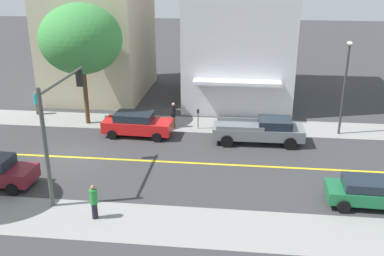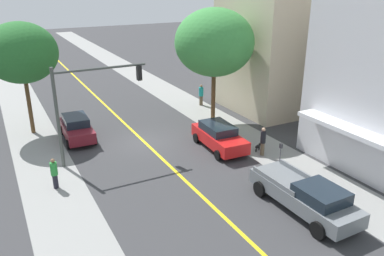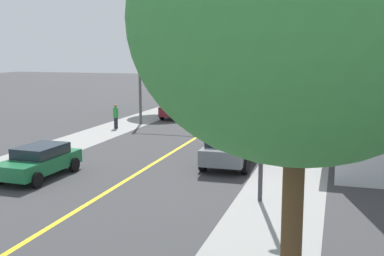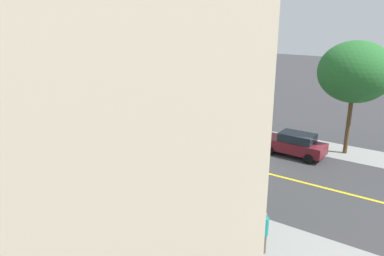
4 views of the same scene
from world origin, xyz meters
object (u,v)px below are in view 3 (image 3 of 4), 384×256
at_px(street_tree_left_far, 304,40).
at_px(fire_hydrant, 293,124).
at_px(pedestrian_black_shirt, 289,126).
at_px(small_dog, 293,136).
at_px(red_sedan_left_curb, 264,122).
at_px(green_sedan_right_curb, 39,161).
at_px(traffic_light_mast, 162,69).
at_px(parking_meter, 285,132).
at_px(pedestrian_teal_shirt, 325,107).
at_px(grey_pickup_truck, 232,146).
at_px(street_tree_left_near, 299,20).
at_px(maroon_sedan_right_curb, 178,108).
at_px(street_tree_right_corner, 161,47).
at_px(street_lamp, 262,94).
at_px(pedestrian_green_shirt, 116,116).

xyz_separation_m(street_tree_left_far, fire_hydrant, (0.44, 1.52, -5.73)).
relative_size(pedestrian_black_shirt, small_dog, 2.94).
distance_m(red_sedan_left_curb, green_sedan_right_curb, 15.33).
bearing_deg(green_sedan_right_curb, traffic_light_mast, -178.35).
height_order(parking_meter, pedestrian_teal_shirt, pedestrian_teal_shirt).
bearing_deg(grey_pickup_truck, fire_hydrant, 169.33).
bearing_deg(green_sedan_right_curb, pedestrian_teal_shirt, 154.43).
height_order(street_tree_left_near, maroon_sedan_right_curb, street_tree_left_near).
xyz_separation_m(street_tree_left_near, green_sedan_right_curb, (11.51, -8.87, -5.21)).
relative_size(street_tree_right_corner, maroon_sedan_right_curb, 1.82).
bearing_deg(street_lamp, green_sedan_right_curb, -2.83).
xyz_separation_m(street_tree_left_far, traffic_light_mast, (9.77, 2.19, -2.07)).
bearing_deg(pedestrian_black_shirt, maroon_sedan_right_curb, 138.14).
relative_size(street_tree_right_corner, street_tree_left_far, 0.91).
relative_size(street_tree_left_far, maroon_sedan_right_curb, 2.00).
distance_m(street_tree_left_near, grey_pickup_truck, 15.28).
xyz_separation_m(parking_meter, maroon_sedan_right_curb, (9.58, -9.82, -0.11)).
relative_size(fire_hydrant, parking_meter, 0.56).
relative_size(fire_hydrant, street_lamp, 0.13).
relative_size(red_sedan_left_curb, green_sedan_right_curb, 1.13).
distance_m(street_tree_right_corner, street_tree_left_far, 13.19).
xyz_separation_m(street_tree_right_corner, pedestrian_green_shirt, (-0.02, 9.07, -4.83)).
bearing_deg(pedestrian_black_shirt, parking_meter, -94.02).
xyz_separation_m(street_tree_left_near, grey_pickup_truck, (4.09, -13.82, -5.08)).
height_order(parking_meter, street_lamp, street_lamp).
distance_m(red_sedan_left_curb, pedestrian_teal_shirt, 9.38).
relative_size(street_tree_left_near, traffic_light_mast, 1.42).
xyz_separation_m(street_tree_right_corner, small_dog, (-12.37, 10.21, -5.42)).
relative_size(street_tree_left_near, pedestrian_teal_shirt, 4.57).
bearing_deg(maroon_sedan_right_curb, street_lamp, 28.45).
relative_size(fire_hydrant, pedestrian_teal_shirt, 0.44).
xyz_separation_m(parking_meter, green_sedan_right_curb, (9.49, 9.26, -0.21)).
relative_size(street_lamp, pedestrian_black_shirt, 3.42).
bearing_deg(fire_hydrant, street_tree_left_far, -106.03).
relative_size(fire_hydrant, grey_pickup_truck, 0.14).
xyz_separation_m(parking_meter, traffic_light_mast, (9.51, -5.96, 3.12)).
bearing_deg(red_sedan_left_curb, traffic_light_mast, -101.62).
xyz_separation_m(street_tree_left_far, street_lamp, (0.11, 17.88, -2.21)).
xyz_separation_m(street_tree_right_corner, street_lamp, (-12.29, 22.35, -1.80)).
bearing_deg(maroon_sedan_right_curb, pedestrian_black_shirt, 52.06).
bearing_deg(pedestrian_teal_shirt, fire_hydrant, 161.03).
bearing_deg(red_sedan_left_curb, fire_hydrant, 151.72).
bearing_deg(pedestrian_green_shirt, green_sedan_right_curb, -104.81).
distance_m(red_sedan_left_curb, small_dog, 2.59).
bearing_deg(street_tree_left_far, pedestrian_green_shirt, 20.37).
relative_size(street_lamp, pedestrian_teal_shirt, 3.44).
bearing_deg(parking_meter, pedestrian_black_shirt, -92.06).
xyz_separation_m(street_lamp, pedestrian_black_shirt, (0.10, -11.49, -2.93)).
height_order(street_tree_left_far, small_dog, street_tree_left_far).
xyz_separation_m(fire_hydrant, red_sedan_left_curb, (1.59, 2.65, 0.44)).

